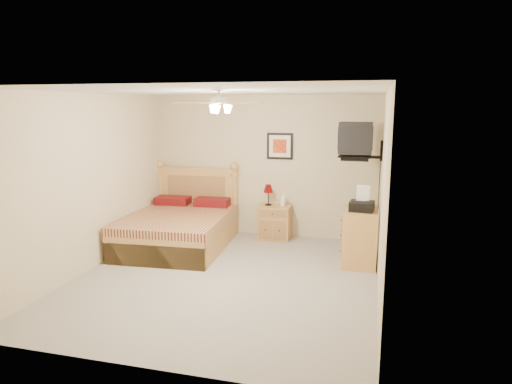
# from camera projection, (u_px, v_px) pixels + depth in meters

# --- Properties ---
(floor) EXTENTS (4.50, 4.50, 0.00)m
(floor) POSITION_uv_depth(u_px,v_px,m) (226.00, 278.00, 6.24)
(floor) COLOR gray
(floor) RESTS_ON ground
(ceiling) EXTENTS (4.00, 4.50, 0.04)m
(ceiling) POSITION_uv_depth(u_px,v_px,m) (224.00, 91.00, 5.77)
(ceiling) COLOR white
(ceiling) RESTS_ON ground
(wall_back) EXTENTS (4.00, 0.04, 2.50)m
(wall_back) POSITION_uv_depth(u_px,v_px,m) (265.00, 166.00, 8.14)
(wall_back) COLOR beige
(wall_back) RESTS_ON ground
(wall_front) EXTENTS (4.00, 0.04, 2.50)m
(wall_front) POSITION_uv_depth(u_px,v_px,m) (141.00, 235.00, 3.86)
(wall_front) COLOR beige
(wall_front) RESTS_ON ground
(wall_left) EXTENTS (0.04, 4.50, 2.50)m
(wall_left) POSITION_uv_depth(u_px,v_px,m) (92.00, 182.00, 6.50)
(wall_left) COLOR beige
(wall_left) RESTS_ON ground
(wall_right) EXTENTS (0.04, 4.50, 2.50)m
(wall_right) POSITION_uv_depth(u_px,v_px,m) (382.00, 196.00, 5.51)
(wall_right) COLOR beige
(wall_right) RESTS_ON ground
(bed) EXTENTS (1.68, 2.14, 1.32)m
(bed) POSITION_uv_depth(u_px,v_px,m) (177.00, 208.00, 7.48)
(bed) COLOR #B47C3C
(bed) RESTS_ON ground
(nightstand) EXTENTS (0.56, 0.43, 0.59)m
(nightstand) POSITION_uv_depth(u_px,v_px,m) (275.00, 222.00, 8.03)
(nightstand) COLOR #C1803C
(nightstand) RESTS_ON ground
(table_lamp) EXTENTS (0.26, 0.26, 0.37)m
(table_lamp) POSITION_uv_depth(u_px,v_px,m) (268.00, 195.00, 7.99)
(table_lamp) COLOR #520102
(table_lamp) RESTS_ON nightstand
(lotion_bottle) EXTENTS (0.11, 0.11, 0.24)m
(lotion_bottle) POSITION_uv_depth(u_px,v_px,m) (283.00, 199.00, 7.92)
(lotion_bottle) COLOR white
(lotion_bottle) RESTS_ON nightstand
(framed_picture) EXTENTS (0.46, 0.04, 0.46)m
(framed_picture) POSITION_uv_depth(u_px,v_px,m) (280.00, 146.00, 7.98)
(framed_picture) COLOR black
(framed_picture) RESTS_ON wall_back
(dresser) EXTENTS (0.50, 0.71, 0.83)m
(dresser) POSITION_uv_depth(u_px,v_px,m) (360.00, 237.00, 6.72)
(dresser) COLOR tan
(dresser) RESTS_ON ground
(fax_machine) EXTENTS (0.37, 0.39, 0.36)m
(fax_machine) POSITION_uv_depth(u_px,v_px,m) (362.00, 199.00, 6.55)
(fax_machine) COLOR black
(fax_machine) RESTS_ON dresser
(magazine_lower) EXTENTS (0.23, 0.27, 0.02)m
(magazine_lower) POSITION_uv_depth(u_px,v_px,m) (362.00, 205.00, 6.91)
(magazine_lower) COLOR beige
(magazine_lower) RESTS_ON dresser
(magazine_upper) EXTENTS (0.23, 0.27, 0.02)m
(magazine_upper) POSITION_uv_depth(u_px,v_px,m) (362.00, 204.00, 6.92)
(magazine_upper) COLOR tan
(magazine_upper) RESTS_ON magazine_lower
(wall_tv) EXTENTS (0.56, 0.46, 0.58)m
(wall_tv) POSITION_uv_depth(u_px,v_px,m) (366.00, 141.00, 6.74)
(wall_tv) COLOR black
(wall_tv) RESTS_ON wall_right
(ceiling_fan) EXTENTS (1.14, 1.14, 0.28)m
(ceiling_fan) POSITION_uv_depth(u_px,v_px,m) (219.00, 103.00, 5.60)
(ceiling_fan) COLOR silver
(ceiling_fan) RESTS_ON ceiling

